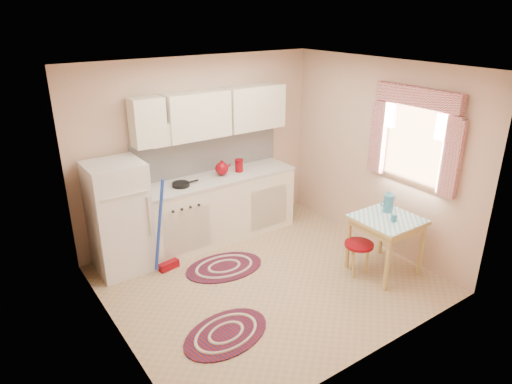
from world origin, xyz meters
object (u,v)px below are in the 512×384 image
at_px(fridge, 119,218).
at_px(base_cabinets, 218,209).
at_px(stool, 358,259).
at_px(table, 384,245).

bearing_deg(fridge, base_cabinets, 2.04).
bearing_deg(stool, base_cabinets, 116.49).
relative_size(table, stool, 1.71).
height_order(fridge, table, fridge).
bearing_deg(base_cabinets, table, -57.90).
bearing_deg(stool, table, -21.88).
xyz_separation_m(fridge, table, (2.63, -1.90, -0.34)).
relative_size(fridge, table, 1.94).
xyz_separation_m(base_cabinets, stool, (0.91, -1.82, -0.23)).
bearing_deg(table, stool, 158.12).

